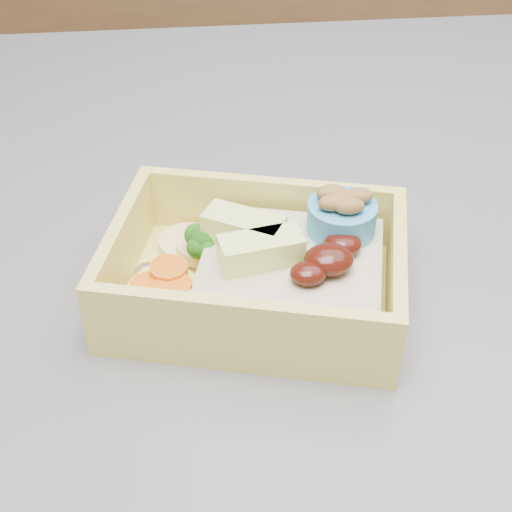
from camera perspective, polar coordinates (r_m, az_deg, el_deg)
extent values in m
cube|color=brown|center=(1.89, -10.55, 13.58)|extent=(3.20, 0.60, 0.90)
cube|color=#E1CF5D|center=(0.47, 0.00, -3.01)|extent=(0.21, 0.17, 0.01)
cube|color=#E1CF5D|center=(0.50, 1.08, 3.97)|extent=(0.18, 0.05, 0.04)
cube|color=#E1CF5D|center=(0.41, -1.34, -6.02)|extent=(0.18, 0.05, 0.04)
cube|color=#E1CF5D|center=(0.45, 11.12, -1.57)|extent=(0.04, 0.11, 0.04)
cube|color=#E1CF5D|center=(0.47, -10.64, 0.53)|extent=(0.04, 0.11, 0.04)
cube|color=tan|center=(0.45, 2.80, -1.57)|extent=(0.13, 0.13, 0.03)
ellipsoid|color=black|center=(0.43, 5.85, -0.28)|extent=(0.04, 0.03, 0.02)
ellipsoid|color=black|center=(0.45, 6.92, 0.93)|extent=(0.03, 0.03, 0.01)
ellipsoid|color=black|center=(0.42, 4.21, -1.40)|extent=(0.03, 0.02, 0.01)
cube|color=#DBF580|center=(0.44, 0.41, 0.49)|extent=(0.05, 0.03, 0.02)
cube|color=#DBF580|center=(0.45, -1.00, 2.24)|extent=(0.06, 0.04, 0.02)
cylinder|color=#80B05F|center=(0.48, -3.98, -0.34)|extent=(0.01, 0.01, 0.02)
sphere|color=#1F5C15|center=(0.46, -4.08, 1.41)|extent=(0.02, 0.02, 0.02)
sphere|color=#1F5C15|center=(0.47, -2.99, 1.42)|extent=(0.02, 0.02, 0.02)
sphere|color=#1F5C15|center=(0.47, -4.79, 1.67)|extent=(0.02, 0.02, 0.02)
sphere|color=#1F5C15|center=(0.46, -3.88, 0.54)|extent=(0.01, 0.01, 0.01)
sphere|color=#1F5C15|center=(0.46, -4.72, 0.70)|extent=(0.01, 0.01, 0.01)
sphere|color=#1F5C15|center=(0.47, -3.84, 1.79)|extent=(0.01, 0.01, 0.01)
cylinder|color=yellow|center=(0.45, -7.36, -3.52)|extent=(0.04, 0.04, 0.02)
cylinder|color=#DA5E12|center=(0.44, -7.39, -2.08)|extent=(0.02, 0.02, 0.00)
cylinder|color=#DA5E12|center=(0.44, -8.55, -2.39)|extent=(0.02, 0.02, 0.00)
cylinder|color=#DA5E12|center=(0.43, -6.66, -2.49)|extent=(0.02, 0.02, 0.00)
cylinder|color=#DA5E12|center=(0.44, -7.00, -0.99)|extent=(0.02, 0.02, 0.00)
cylinder|color=tan|center=(0.50, -5.43, 0.96)|extent=(0.04, 0.04, 0.01)
cylinder|color=tan|center=(0.49, -4.00, 0.84)|extent=(0.04, 0.04, 0.01)
ellipsoid|color=silver|center=(0.49, -1.58, 1.69)|extent=(0.02, 0.02, 0.02)
ellipsoid|color=silver|center=(0.46, -8.67, -1.68)|extent=(0.02, 0.02, 0.02)
cylinder|color=#3C8CCF|center=(0.46, 6.87, 3.05)|extent=(0.04, 0.04, 0.02)
ellipsoid|color=brown|center=(0.46, 7.01, 4.62)|extent=(0.02, 0.02, 0.01)
ellipsoid|color=brown|center=(0.46, 8.19, 4.79)|extent=(0.02, 0.02, 0.01)
ellipsoid|color=brown|center=(0.46, 6.03, 5.07)|extent=(0.02, 0.02, 0.01)
ellipsoid|color=brown|center=(0.45, 7.47, 3.99)|extent=(0.02, 0.02, 0.01)
ellipsoid|color=brown|center=(0.45, 6.19, 4.26)|extent=(0.02, 0.02, 0.01)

